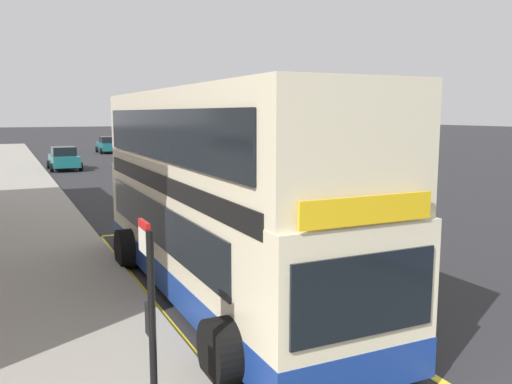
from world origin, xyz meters
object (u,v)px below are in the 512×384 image
at_px(double_decker_bus, 218,201).
at_px(parked_car_teal_far, 108,145).
at_px(parked_car_teal_behind, 64,158).
at_px(bus_stop_sign, 150,306).
at_px(parked_car_grey_kerbside, 278,183).

bearing_deg(double_decker_bus, parked_car_teal_far, 82.91).
relative_size(parked_car_teal_behind, parked_car_teal_far, 1.00).
height_order(bus_stop_sign, parked_car_teal_far, bus_stop_sign).
bearing_deg(parked_car_grey_kerbside, double_decker_bus, -122.13).
xyz_separation_m(parked_car_teal_far, parked_car_grey_kerbside, (1.64, -33.22, 0.00)).
xyz_separation_m(parked_car_teal_behind, parked_car_teal_far, (5.72, 15.15, 0.00)).
height_order(double_decker_bus, bus_stop_sign, double_decker_bus).
bearing_deg(double_decker_bus, bus_stop_sign, -120.32).
distance_m(parked_car_teal_far, parked_car_grey_kerbside, 33.26).
bearing_deg(parked_car_teal_behind, parked_car_teal_far, 69.60).
distance_m(double_decker_bus, parked_car_grey_kerbside, 12.94).
relative_size(bus_stop_sign, parked_car_teal_far, 0.60).
bearing_deg(parked_car_teal_far, bus_stop_sign, -102.16).
relative_size(double_decker_bus, parked_car_teal_far, 2.49).
relative_size(double_decker_bus, parked_car_grey_kerbside, 2.49).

